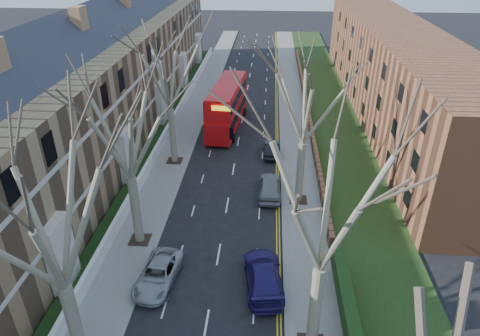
# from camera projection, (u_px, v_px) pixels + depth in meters

# --- Properties ---
(pavement_left) EXTENTS (3.00, 102.00, 0.12)m
(pavement_left) POSITION_uv_depth(u_px,v_px,m) (191.00, 118.00, 50.34)
(pavement_left) COLOR slate
(pavement_left) RESTS_ON ground
(pavement_right) EXTENTS (3.00, 102.00, 0.12)m
(pavement_right) POSITION_uv_depth(u_px,v_px,m) (294.00, 121.00, 49.60)
(pavement_right) COLOR slate
(pavement_right) RESTS_ON ground
(terrace_left) EXTENTS (9.70, 78.00, 13.60)m
(terrace_left) POSITION_uv_depth(u_px,v_px,m) (96.00, 94.00, 41.19)
(terrace_left) COLOR olive
(terrace_left) RESTS_ON ground
(flats_right) EXTENTS (13.97, 54.00, 10.00)m
(flats_right) POSITION_uv_depth(u_px,v_px,m) (393.00, 71.00, 50.01)
(flats_right) COLOR brown
(flats_right) RESTS_ON ground
(front_wall_left) EXTENTS (0.30, 78.00, 1.00)m
(front_wall_left) POSITION_uv_depth(u_px,v_px,m) (161.00, 142.00, 43.18)
(front_wall_left) COLOR white
(front_wall_left) RESTS_ON ground
(grass_verge_right) EXTENTS (6.00, 102.00, 0.06)m
(grass_verge_right) POSITION_uv_depth(u_px,v_px,m) (333.00, 121.00, 49.27)
(grass_verge_right) COLOR #1D3312
(grass_verge_right) RESTS_ON ground
(tree_left_mid) EXTENTS (10.50, 10.50, 14.71)m
(tree_left_mid) POSITION_uv_depth(u_px,v_px,m) (44.00, 209.00, 16.90)
(tree_left_mid) COLOR #6D664E
(tree_left_mid) RESTS_ON ground
(tree_left_far) EXTENTS (10.15, 10.15, 14.22)m
(tree_left_far) POSITION_uv_depth(u_px,v_px,m) (123.00, 120.00, 25.80)
(tree_left_far) COLOR #6D664E
(tree_left_far) RESTS_ON ground
(tree_left_dist) EXTENTS (10.50, 10.50, 14.71)m
(tree_left_dist) POSITION_uv_depth(u_px,v_px,m) (167.00, 62.00, 36.13)
(tree_left_dist) COLOR #6D664E
(tree_left_dist) RESTS_ON ground
(tree_right_mid) EXTENTS (10.50, 10.50, 14.71)m
(tree_right_mid) POSITION_uv_depth(u_px,v_px,m) (329.00, 193.00, 17.94)
(tree_right_mid) COLOR #6D664E
(tree_right_mid) RESTS_ON ground
(tree_right_far) EXTENTS (10.15, 10.15, 14.22)m
(tree_right_far) POSITION_uv_depth(u_px,v_px,m) (307.00, 92.00, 30.33)
(tree_right_far) COLOR #6D664E
(tree_right_far) RESTS_ON ground
(double_decker_bus) EXTENTS (3.69, 11.83, 4.84)m
(double_decker_bus) POSITION_uv_depth(u_px,v_px,m) (227.00, 107.00, 46.93)
(double_decker_bus) COLOR red
(double_decker_bus) RESTS_ON ground
(car_left_far) EXTENTS (2.66, 4.91, 1.31)m
(car_left_far) POSITION_uv_depth(u_px,v_px,m) (158.00, 274.00, 26.38)
(car_left_far) COLOR #9D9EA3
(car_left_far) RESTS_ON ground
(car_right_near) EXTENTS (2.85, 5.64, 1.57)m
(car_right_near) POSITION_uv_depth(u_px,v_px,m) (263.00, 275.00, 26.11)
(car_right_near) COLOR navy
(car_right_near) RESTS_ON ground
(car_right_mid) EXTENTS (1.88, 4.66, 1.59)m
(car_right_mid) POSITION_uv_depth(u_px,v_px,m) (270.00, 187.00, 35.24)
(car_right_mid) COLOR gray
(car_right_mid) RESTS_ON ground
(car_right_far) EXTENTS (1.40, 3.93, 1.29)m
(car_right_far) POSITION_uv_depth(u_px,v_px,m) (271.00, 149.00, 41.77)
(car_right_far) COLOR black
(car_right_far) RESTS_ON ground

